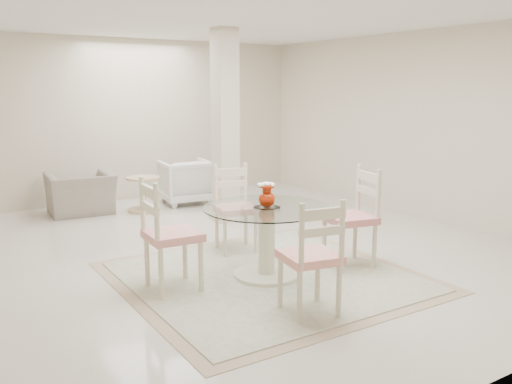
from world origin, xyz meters
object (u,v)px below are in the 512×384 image
dining_chair_east (356,210)px  dining_chair_north (234,201)px  red_vase (267,195)px  column (225,127)px  dining_table (267,242)px  recliner_taupe (81,194)px  side_table (144,195)px  dining_chair_south (314,249)px  dining_chair_west (165,227)px  armchair_white (186,181)px

dining_chair_east → dining_chair_north: bearing=-134.9°
red_vase → dining_chair_east: bearing=-11.4°
column → dining_chair_north: (-0.64, -1.34, -0.76)m
dining_table → recliner_taupe: (-0.83, 3.87, -0.06)m
dining_table → side_table: size_ratio=2.35×
dining_chair_south → side_table: 4.54m
dining_chair_east → dining_chair_north: 1.45m
dining_chair_west → armchair_white: dining_chair_west is taller
dining_table → side_table: dining_table is taller
column → dining_table: bearing=-109.7°
column → red_vase: (-0.84, -2.34, -0.50)m
red_vase → dining_chair_west: dining_chair_west is taller
dining_chair_north → dining_chair_west: dining_chair_west is taller
red_vase → side_table: red_vase is taller
dining_table → dining_chair_south: 1.04m
recliner_taupe → column: bearing=141.1°
red_vase → column: bearing=70.2°
red_vase → side_table: size_ratio=0.46×
dining_chair_east → dining_chair_west: 2.05m
dining_table → armchair_white: bearing=77.2°
dining_chair_east → dining_chair_west: (-2.02, 0.39, 0.01)m
dining_chair_south → dining_chair_east: bearing=-136.4°
dining_chair_north → dining_chair_east: bearing=-42.8°
dining_table → red_vase: size_ratio=5.06×
dining_chair_east → dining_chair_north: size_ratio=1.06×
red_vase → recliner_taupe: bearing=102.1°
dining_chair_north → armchair_white: dining_chair_north is taller
side_table → red_vase: bearing=-90.6°
dining_chair_west → column: bearing=-38.1°
column → dining_chair_north: 1.67m
dining_chair_north → dining_chair_west: 1.46m
dining_table → dining_chair_south: size_ratio=1.14×
red_vase → side_table: 3.57m
dining_chair_north → side_table: 2.55m
column → side_table: bearing=124.5°
column → dining_chair_east: (0.17, -2.54, -0.73)m
red_vase → dining_chair_north: 1.05m
armchair_white → dining_chair_south: bearing=84.8°
red_vase → dining_chair_east: dining_chair_east is taller
recliner_taupe → armchair_white: armchair_white is taller
dining_table → dining_chair_east: (1.01, -0.20, 0.25)m
armchair_white → red_vase: bearing=84.5°
dining_chair_east → side_table: 3.86m
side_table → column: bearing=-55.5°
dining_chair_west → recliner_taupe: dining_chair_west is taller
dining_chair_south → side_table: bearing=-83.1°
column → dining_chair_north: column is taller
dining_table → armchair_white: (0.85, 3.73, -0.01)m
dining_chair_north → recliner_taupe: bearing=123.2°
dining_chair_west → armchair_white: (1.86, 3.54, -0.26)m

